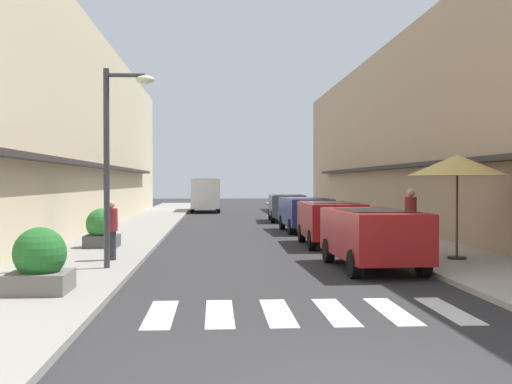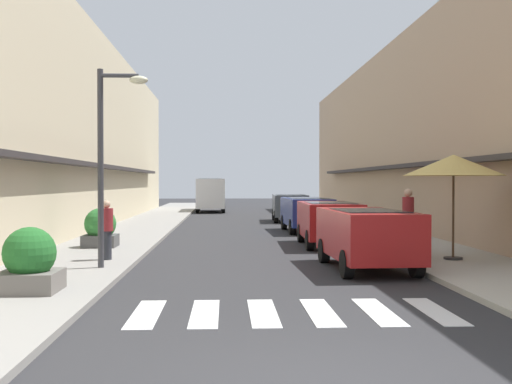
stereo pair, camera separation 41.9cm
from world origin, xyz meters
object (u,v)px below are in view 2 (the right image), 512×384
object	(u,v)px
parked_car_distant	(290,205)
planter_midblock	(100,229)
planter_corner	(30,262)
pedestrian_walking_far	(408,218)
delivery_van	(211,192)
parked_car_far	(306,210)
parked_car_near	(367,232)
parked_car_mid	(329,219)
pedestrian_walking_near	(107,229)
cafe_umbrella	(453,166)
street_lamp	(109,144)

from	to	relation	value
parked_car_distant	planter_midblock	xyz separation A→B (m)	(-7.35, -13.76, -0.24)
planter_corner	pedestrian_walking_far	xyz separation A→B (m)	(8.90, 6.15, 0.43)
delivery_van	planter_midblock	xyz separation A→B (m)	(-2.81, -24.68, -0.72)
parked_car_far	parked_car_near	bearing A→B (deg)	-90.00
parked_car_mid	pedestrian_walking_near	xyz separation A→B (m)	(-6.54, -4.21, 0.00)
parked_car_distant	cafe_umbrella	size ratio (longest dim) A/B	1.45
parked_car_near	cafe_umbrella	distance (m)	3.14
parked_car_near	planter_midblock	xyz separation A→B (m)	(-7.35, 4.57, -0.24)
parked_car_far	delivery_van	size ratio (longest dim) A/B	0.79
parked_car_far	pedestrian_walking_near	world-z (taller)	pedestrian_walking_near
delivery_van	parked_car_near	bearing A→B (deg)	-81.16
cafe_umbrella	pedestrian_walking_far	size ratio (longest dim) A/B	1.50
parked_car_mid	planter_corner	distance (m)	11.37
parked_car_far	planter_corner	size ratio (longest dim) A/B	3.59
planter_corner	pedestrian_walking_near	xyz separation A→B (m)	(0.51, 4.70, 0.26)
parked_car_near	planter_corner	bearing A→B (deg)	-154.56
planter_corner	planter_midblock	distance (m)	7.93
parked_car_far	planter_midblock	bearing A→B (deg)	-137.20
parked_car_near	street_lamp	distance (m)	6.53
parked_car_mid	street_lamp	size ratio (longest dim) A/B	0.87
parked_car_mid	cafe_umbrella	xyz separation A→B (m)	(2.50, -4.60, 1.65)
street_lamp	pedestrian_walking_near	size ratio (longest dim) A/B	3.04
parked_car_far	parked_car_distant	size ratio (longest dim) A/B	1.08
parked_car_mid	planter_midblock	bearing A→B (deg)	-172.34
planter_corner	cafe_umbrella	bearing A→B (deg)	24.29
parked_car_distant	pedestrian_walking_far	bearing A→B (deg)	-83.19
parked_car_near	planter_corner	distance (m)	7.81
pedestrian_walking_near	planter_corner	bearing A→B (deg)	-51.18
pedestrian_walking_near	pedestrian_walking_far	distance (m)	8.52
parked_car_mid	planter_corner	size ratio (longest dim) A/B	3.41
parked_car_distant	cafe_umbrella	distance (m)	17.63
cafe_umbrella	pedestrian_walking_near	size ratio (longest dim) A/B	1.78
parked_car_near	parked_car_distant	xyz separation A→B (m)	(0.00, 18.33, -0.00)
parked_car_near	planter_midblock	distance (m)	8.66
street_lamp	planter_midblock	world-z (taller)	street_lamp
parked_car_mid	planter_midblock	world-z (taller)	parked_car_mid
planter_midblock	pedestrian_walking_near	world-z (taller)	pedestrian_walking_near
parked_car_mid	parked_car_far	xyz separation A→B (m)	(0.00, 5.82, 0.00)
cafe_umbrella	planter_midblock	xyz separation A→B (m)	(-9.85, 3.61, -1.89)
cafe_umbrella	planter_midblock	distance (m)	10.66
delivery_van	pedestrian_walking_near	world-z (taller)	delivery_van
parked_car_near	planter_corner	size ratio (longest dim) A/B	3.45
planter_corner	planter_midblock	size ratio (longest dim) A/B	0.99
street_lamp	pedestrian_walking_far	xyz separation A→B (m)	(8.04, 2.95, -1.94)
parked_car_distant	pedestrian_walking_far	xyz separation A→B (m)	(1.85, -15.53, 0.17)
parked_car_far	pedestrian_walking_far	distance (m)	8.78
parked_car_far	delivery_van	xyz separation A→B (m)	(-4.55, 17.87, 0.48)
parked_car_far	planter_corner	xyz separation A→B (m)	(-7.05, -14.73, -0.26)
pedestrian_walking_far	street_lamp	bearing A→B (deg)	63.83
parked_car_far	street_lamp	bearing A→B (deg)	-118.21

